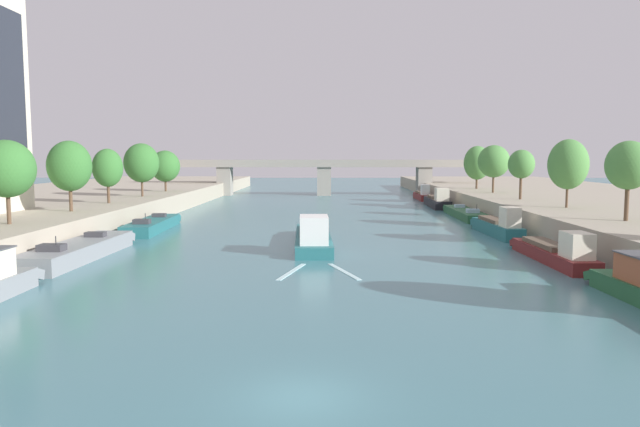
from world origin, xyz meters
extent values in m
plane|color=#42757F|center=(0.00, 0.00, 0.00)|extent=(400.00, 400.00, 0.00)
cube|color=#A89E89|center=(-38.35, 55.00, 1.28)|extent=(36.00, 170.00, 2.56)
cube|color=#A89E89|center=(38.35, 55.00, 1.28)|extent=(36.00, 170.00, 2.56)
cube|color=#23666B|center=(-0.52, 33.60, 0.45)|extent=(3.67, 16.20, 0.90)
cube|color=#23666B|center=(-0.88, 41.98, 0.54)|extent=(2.89, 1.32, 0.81)
cube|color=#23666B|center=(-0.52, 33.60, 0.93)|extent=(3.73, 16.20, 0.06)
cube|color=white|center=(-0.29, 28.14, 2.07)|extent=(2.38, 3.31, 2.22)
cube|color=black|center=(-0.36, 29.75, 2.40)|extent=(1.80, 0.11, 0.62)
cube|color=brown|center=(-0.59, 35.21, 1.14)|extent=(2.69, 8.46, 0.36)
cylinder|color=#232328|center=(0.13, 28.80, 1.51)|extent=(0.07, 0.07, 1.10)
cube|color=silver|center=(1.94, 21.34, 0.01)|extent=(2.24, 5.81, 0.03)
cube|color=silver|center=(-1.66, 21.18, 0.01)|extent=(1.76, 5.92, 0.03)
cube|color=gray|center=(-17.89, 16.93, 0.67)|extent=(1.76, 1.24, 0.92)
cube|color=gray|center=(-18.53, 26.00, 0.62)|extent=(3.58, 14.74, 1.24)
cube|color=gray|center=(-18.33, 33.68, 0.74)|extent=(3.07, 1.34, 0.99)
cube|color=gray|center=(-18.53, 26.00, 1.27)|extent=(3.65, 14.74, 0.06)
cube|color=#38383D|center=(-18.44, 29.23, 1.50)|extent=(1.62, 0.94, 0.40)
cube|color=#38383D|center=(-18.64, 21.90, 1.54)|extent=(1.79, 1.15, 0.48)
cylinder|color=#232328|center=(-18.17, 21.59, 1.85)|extent=(0.07, 0.07, 1.10)
cube|color=#23666B|center=(-18.09, 43.69, 0.54)|extent=(3.36, 13.65, 1.09)
cube|color=#23666B|center=(-18.31, 50.82, 0.65)|extent=(2.84, 1.31, 0.91)
cube|color=#23666B|center=(-18.09, 43.69, 1.12)|extent=(3.41, 13.65, 0.06)
cube|color=#38383D|center=(-18.18, 46.67, 1.35)|extent=(1.50, 0.94, 0.40)
cube|color=#38383D|center=(-17.98, 39.89, 1.39)|extent=(1.66, 1.15, 0.48)
cylinder|color=#232328|center=(-17.53, 39.64, 1.70)|extent=(0.07, 0.07, 1.10)
cube|color=#235633|center=(18.03, 17.49, 0.59)|extent=(2.10, 1.29, 0.86)
cube|color=maroon|center=(17.82, 25.37, 0.46)|extent=(2.31, 12.08, 0.93)
cube|color=maroon|center=(17.72, 31.74, 0.56)|extent=(2.03, 1.24, 0.83)
cube|color=maroon|center=(17.82, 25.37, 0.96)|extent=(2.35, 12.08, 0.06)
cube|color=beige|center=(17.89, 21.27, 1.88)|extent=(1.63, 2.43, 1.78)
cube|color=black|center=(17.87, 22.49, 2.15)|extent=(1.27, 0.05, 0.50)
cube|color=brown|center=(17.80, 26.57, 1.17)|extent=(1.75, 6.29, 0.36)
cylinder|color=#232328|center=(18.20, 21.76, 1.54)|extent=(0.07, 0.07, 1.10)
cube|color=#23666B|center=(17.94, 40.52, 0.60)|extent=(2.31, 11.17, 1.20)
cube|color=#23666B|center=(17.74, 46.42, 0.72)|extent=(1.87, 1.31, 0.97)
cube|color=#23666B|center=(17.94, 40.52, 1.23)|extent=(2.35, 11.17, 0.06)
cube|color=beige|center=(18.08, 36.75, 2.20)|extent=(1.52, 2.27, 1.88)
cube|color=black|center=(18.04, 37.87, 2.48)|extent=(1.15, 0.07, 0.53)
cube|color=brown|center=(17.90, 41.63, 1.44)|extent=(1.70, 5.83, 0.36)
cylinder|color=#232328|center=(18.35, 37.20, 1.81)|extent=(0.07, 0.07, 1.10)
cube|color=#235633|center=(18.74, 57.88, 0.47)|extent=(2.89, 15.43, 0.94)
cube|color=#235633|center=(18.83, 65.93, 0.56)|extent=(2.60, 1.23, 0.83)
cube|color=#235633|center=(18.74, 57.88, 0.97)|extent=(2.95, 15.43, 0.06)
cube|color=#9EBCD6|center=(18.78, 61.27, 1.20)|extent=(1.37, 0.91, 0.40)
cube|color=#9EBCD6|center=(18.70, 53.57, 1.24)|extent=(1.51, 1.12, 0.48)
cylinder|color=#232328|center=(19.10, 53.26, 1.55)|extent=(0.07, 0.07, 1.10)
cube|color=black|center=(18.01, 73.60, 0.62)|extent=(2.84, 12.52, 1.24)
cube|color=black|center=(18.20, 80.17, 0.74)|extent=(2.40, 1.32, 0.99)
cube|color=black|center=(18.01, 73.60, 1.27)|extent=(2.89, 12.52, 0.06)
cube|color=beige|center=(17.89, 69.36, 2.26)|extent=(1.93, 2.54, 1.92)
cube|color=black|center=(17.92, 70.62, 2.55)|extent=(1.49, 0.07, 0.54)
cube|color=brown|center=(18.04, 74.84, 1.48)|extent=(2.12, 6.53, 0.36)
cylinder|color=#232328|center=(18.28, 69.85, 1.85)|extent=(0.07, 0.07, 1.10)
cube|color=maroon|center=(18.12, 89.23, 0.53)|extent=(1.90, 10.26, 1.05)
cube|color=maroon|center=(18.16, 94.70, 0.63)|extent=(1.75, 1.24, 0.89)
cube|color=maroon|center=(18.12, 89.23, 1.08)|extent=(1.94, 10.26, 0.06)
cube|color=white|center=(18.09, 85.74, 2.03)|extent=(1.39, 2.06, 1.84)
cube|color=black|center=(18.10, 86.78, 2.31)|extent=(1.10, 0.04, 0.51)
cube|color=brown|center=(18.13, 90.25, 1.29)|extent=(1.47, 5.34, 0.36)
cylinder|color=#232328|center=(18.37, 86.15, 1.66)|extent=(0.07, 0.07, 1.10)
cylinder|color=brown|center=(-24.60, 27.44, 4.14)|extent=(0.32, 0.32, 3.15)
ellipsoid|color=#387533|center=(-24.60, 27.44, 6.97)|extent=(4.37, 4.37, 4.57)
cylinder|color=brown|center=(-24.41, 38.34, 4.11)|extent=(0.33, 0.33, 3.09)
ellipsoid|color=#387533|center=(-24.41, 38.34, 7.01)|extent=(4.21, 4.21, 4.92)
cylinder|color=brown|center=(-24.53, 48.55, 3.99)|extent=(0.33, 0.33, 2.86)
ellipsoid|color=#387533|center=(-24.53, 48.55, 6.63)|extent=(3.44, 3.44, 4.39)
cylinder|color=brown|center=(-24.23, 59.93, 4.10)|extent=(0.29, 0.29, 3.08)
ellipsoid|color=#387533|center=(-24.23, 59.93, 7.07)|extent=(4.66, 4.66, 5.22)
cylinder|color=brown|center=(-24.31, 71.60, 3.84)|extent=(0.33, 0.33, 2.56)
ellipsoid|color=#387533|center=(-24.31, 71.60, 6.44)|extent=(4.50, 4.50, 4.80)
cylinder|color=brown|center=(25.81, 30.52, 4.33)|extent=(0.35, 0.35, 3.53)
ellipsoid|color=#4C8942|center=(25.81, 30.52, 7.21)|extent=(3.69, 3.69, 4.06)
cylinder|color=brown|center=(25.95, 43.16, 4.12)|extent=(0.25, 0.25, 3.11)
ellipsoid|color=#4C8942|center=(25.95, 43.16, 7.12)|extent=(4.11, 4.11, 5.24)
cylinder|color=brown|center=(25.00, 55.18, 4.28)|extent=(0.33, 0.33, 3.43)
ellipsoid|color=#4C8942|center=(25.00, 55.18, 6.98)|extent=(3.27, 3.27, 3.59)
cylinder|color=brown|center=(25.34, 68.71, 4.23)|extent=(0.31, 0.31, 3.33)
ellipsoid|color=#4C8942|center=(25.34, 68.71, 7.21)|extent=(4.63, 4.63, 4.78)
cylinder|color=brown|center=(25.59, 79.42, 3.95)|extent=(0.34, 0.34, 2.77)
ellipsoid|color=#4C8942|center=(25.59, 79.42, 6.87)|extent=(4.36, 4.36, 5.59)
cube|color=#232833|center=(-29.73, 36.73, 15.13)|extent=(0.04, 8.16, 13.71)
cube|color=gray|center=(0.00, 101.22, 6.06)|extent=(64.69, 4.40, 0.60)
cube|color=gray|center=(0.00, 99.22, 6.81)|extent=(64.69, 0.30, 0.90)
cube|color=gray|center=(0.00, 103.22, 6.81)|extent=(64.69, 0.30, 0.90)
cube|color=gray|center=(-20.35, 101.22, 2.88)|extent=(2.80, 3.60, 5.76)
cube|color=gray|center=(0.00, 101.22, 2.88)|extent=(2.80, 3.60, 5.76)
cube|color=gray|center=(20.35, 101.22, 2.88)|extent=(2.80, 3.60, 5.76)
camera|label=1|loc=(0.87, -18.70, 7.94)|focal=32.96mm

